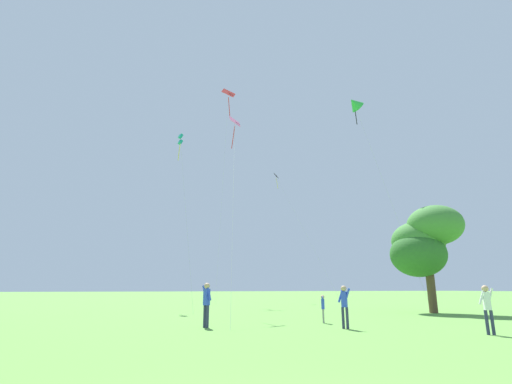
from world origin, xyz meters
TOP-DOWN VIEW (x-y plane):
  - kite_red_high at (9.83, 42.41)m, footprint 3.11×4.61m
  - kite_black_large at (17.55, 43.18)m, footprint 3.00×11.82m
  - kite_pink_low at (5.07, 21.50)m, footprint 3.32×10.71m
  - kite_teal_box at (2.37, 30.62)m, footprint 0.66×8.61m
  - kite_green_small at (18.31, 25.91)m, footprint 1.87×7.57m
  - person_child_small at (7.49, 13.73)m, footprint 0.26×0.39m
  - person_near_tree at (10.82, 7.61)m, footprint 0.51×0.36m
  - person_with_spool at (7.08, 11.09)m, footprint 0.43×0.46m
  - person_in_red_shirt at (1.78, 13.37)m, footprint 0.36×0.56m
  - tree_right_cluster at (18.02, 18.33)m, footprint 4.79×4.68m

SIDE VIEW (x-z plane):
  - person_child_small at x=7.49m, z-range 0.13..1.42m
  - person_near_tree at x=10.82m, z-range 0.17..1.88m
  - person_with_spool at x=7.08m, z-range 0.17..1.88m
  - person_in_red_shirt at x=1.78m, z-range 0.19..2.01m
  - tree_right_cluster at x=18.02m, z-range 1.17..8.41m
  - kite_pink_low at x=5.07m, z-range 5.45..19.55m
  - kite_teal_box at x=2.37m, z-range 6.99..22.65m
  - kite_black_large at x=17.55m, z-range 6.43..23.64m
  - kite_green_small at x=18.31m, z-range 9.07..28.96m
  - kite_red_high at x=9.83m, z-range 11.75..39.92m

